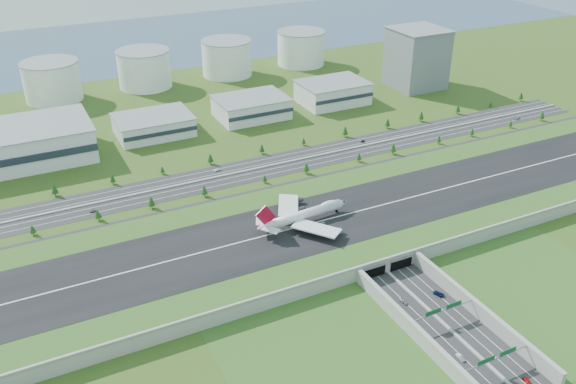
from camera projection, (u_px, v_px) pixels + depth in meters
name	position (u px, v px, depth m)	size (l,w,h in m)	color
ground	(339.00, 228.00, 363.58)	(1200.00, 1200.00, 0.00)	#3B5119
airfield_deck	(340.00, 222.00, 361.55)	(520.00, 100.00, 9.20)	#969691
underpass_road	(448.00, 322.00, 283.57)	(38.80, 120.40, 8.00)	#28282B
sign_gantry_near	(443.00, 311.00, 285.35)	(38.70, 0.70, 9.80)	gray
sign_gantry_far	(496.00, 359.00, 257.76)	(38.70, 0.70, 9.80)	gray
north_expressway	(272.00, 166.00, 438.45)	(560.00, 36.00, 0.12)	#28282B
tree_row	(301.00, 153.00, 446.76)	(501.79, 48.70, 8.47)	#3D2819
hangar_west	(4.00, 147.00, 437.07)	(120.00, 60.00, 25.00)	silver
hangar_mid_a	(154.00, 125.00, 486.36)	(58.00, 42.00, 15.00)	silver
hangar_mid_b	(251.00, 107.00, 519.10)	(58.00, 42.00, 17.00)	silver
hangar_mid_c	(333.00, 93.00, 549.88)	(58.00, 42.00, 19.00)	silver
office_tower	(417.00, 58.00, 582.39)	(46.00, 46.00, 55.00)	slate
fuel_tank_a	(52.00, 81.00, 552.77)	(50.00, 50.00, 35.00)	white
fuel_tank_b	(144.00, 69.00, 585.98)	(50.00, 50.00, 35.00)	white
fuel_tank_c	(227.00, 58.00, 619.19)	(50.00, 50.00, 35.00)	white
fuel_tank_d	(301.00, 48.00, 652.40)	(50.00, 50.00, 35.00)	white
bay_water	(138.00, 42.00, 741.98)	(1200.00, 260.00, 0.06)	#39526D
boeing_747	(304.00, 215.00, 350.77)	(62.11, 58.49, 19.20)	white
car_0	(404.00, 302.00, 301.04)	(1.87, 4.64, 1.58)	#A6A6AA
car_1	(461.00, 357.00, 267.03)	(1.70, 4.86, 1.60)	silver
car_2	(438.00, 294.00, 306.60)	(2.70, 5.85, 1.63)	#0C143E
car_3	(527.00, 381.00, 254.90)	(2.09, 5.14, 1.49)	#B51210
car_4	(94.00, 211.00, 379.74)	(1.96, 4.87, 1.66)	slate
car_5	(363.00, 141.00, 475.24)	(1.40, 4.03, 1.33)	black
car_6	(517.00, 118.00, 518.11)	(2.69, 5.82, 1.62)	#B7B7BC
car_7	(217.00, 170.00, 430.56)	(2.05, 5.04, 1.46)	white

